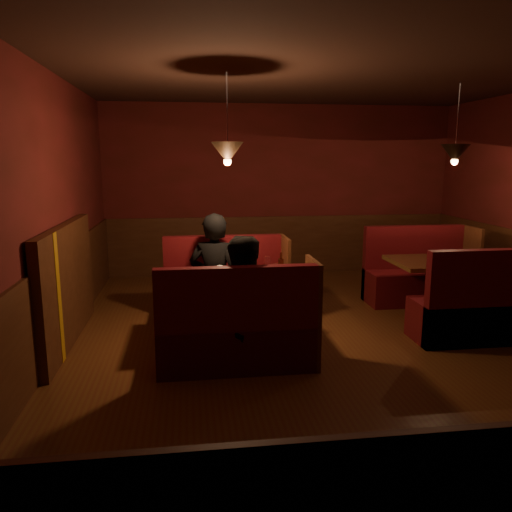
{
  "coord_description": "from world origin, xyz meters",
  "views": [
    {
      "loc": [
        -1.59,
        -5.07,
        1.99
      ],
      "look_at": [
        -0.88,
        0.2,
        0.95
      ],
      "focal_mm": 35.0,
      "sensor_mm": 36.0,
      "label": 1
    }
  ],
  "objects": [
    {
      "name": "room",
      "position": [
        -0.28,
        0.05,
        1.05
      ],
      "size": [
        6.02,
        7.02,
        2.92
      ],
      "color": "#513116",
      "rests_on": "ground"
    },
    {
      "name": "main_table",
      "position": [
        -1.16,
        0.21,
        0.57
      ],
      "size": [
        1.39,
        0.84,
        0.97
      ],
      "color": "#503318",
      "rests_on": "ground"
    },
    {
      "name": "main_bench_far",
      "position": [
        -1.15,
        0.99,
        0.33
      ],
      "size": [
        1.53,
        0.54,
        1.04
      ],
      "color": "#4E0D12",
      "rests_on": "ground"
    },
    {
      "name": "main_bench_near",
      "position": [
        -1.15,
        -0.58,
        0.33
      ],
      "size": [
        1.53,
        0.54,
        1.04
      ],
      "color": "#4E0D12",
      "rests_on": "ground"
    },
    {
      "name": "second_table",
      "position": [
        1.57,
        0.61,
        0.56
      ],
      "size": [
        1.35,
        0.86,
        0.76
      ],
      "color": "#503318",
      "rests_on": "ground"
    },
    {
      "name": "second_bench_far",
      "position": [
        1.6,
        1.41,
        0.34
      ],
      "size": [
        1.49,
        0.56,
        1.06
      ],
      "color": "#4E0D12",
      "rests_on": "ground"
    },
    {
      "name": "second_bench_near",
      "position": [
        1.6,
        -0.2,
        0.34
      ],
      "size": [
        1.49,
        0.56,
        1.06
      ],
      "color": "#4E0D12",
      "rests_on": "ground"
    },
    {
      "name": "diner_a",
      "position": [
        -1.3,
        0.78,
        0.86
      ],
      "size": [
        0.72,
        0.57,
        1.72
      ],
      "primitive_type": "imported",
      "rotation": [
        0.0,
        0.0,
        2.86
      ],
      "color": "black",
      "rests_on": "ground"
    },
    {
      "name": "diner_b",
      "position": [
        -1.05,
        -0.5,
        0.81
      ],
      "size": [
        0.82,
        0.65,
        1.63
      ],
      "primitive_type": "imported",
      "rotation": [
        0.0,
        0.0,
        0.05
      ],
      "color": "black",
      "rests_on": "ground"
    }
  ]
}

